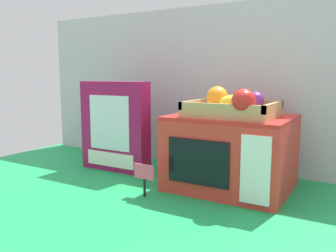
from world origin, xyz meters
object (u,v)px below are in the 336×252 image
Objects in this scene: toy_microwave at (231,152)px; cookie_set_box at (115,126)px; food_groups_crate at (233,107)px; price_sign at (144,175)px.

cookie_set_box is (-0.46, -0.02, 0.05)m from toy_microwave.
cookie_set_box reaches higher than food_groups_crate.
cookie_set_box is at bearing -177.67° from toy_microwave.
cookie_set_box is at bearing 178.54° from food_groups_crate.
food_groups_crate reaches higher than toy_microwave.
price_sign is (-0.19, -0.21, -0.05)m from toy_microwave.
cookie_set_box reaches higher than price_sign.
food_groups_crate is at bearing -1.46° from cookie_set_box.
cookie_set_box is (-0.47, 0.01, -0.10)m from food_groups_crate.
toy_microwave is 1.09× the size of cookie_set_box.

